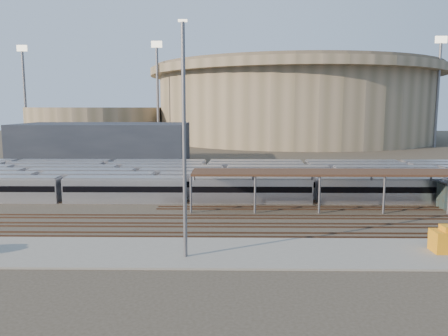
% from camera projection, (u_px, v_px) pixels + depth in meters
% --- Properties ---
extents(ground, '(420.00, 420.00, 0.00)m').
position_uv_depth(ground, '(251.00, 216.00, 57.23)').
color(ground, '#383026').
rests_on(ground, ground).
extents(apron, '(50.00, 9.00, 0.20)m').
position_uv_depth(apron, '(207.00, 252.00, 42.43)').
color(apron, gray).
rests_on(apron, ground).
extents(subway_trains, '(125.47, 23.90, 3.60)m').
position_uv_depth(subway_trains, '(224.00, 179.00, 75.35)').
color(subway_trains, silver).
rests_on(subway_trains, ground).
extents(inspection_shed, '(60.30, 6.00, 5.30)m').
position_uv_depth(inspection_shed, '(409.00, 174.00, 60.21)').
color(inspection_shed, slate).
rests_on(inspection_shed, ground).
extents(empty_tracks, '(170.00, 9.62, 0.18)m').
position_uv_depth(empty_tracks, '(253.00, 225.00, 52.26)').
color(empty_tracks, '#4C3323').
rests_on(empty_tracks, ground).
extents(stadium, '(124.00, 124.00, 32.50)m').
position_uv_depth(stadium, '(293.00, 102.00, 193.26)').
color(stadium, gray).
rests_on(stadium, ground).
extents(secondary_arena, '(56.00, 56.00, 14.00)m').
position_uv_depth(secondary_arena, '(96.00, 124.00, 185.80)').
color(secondary_arena, gray).
rests_on(secondary_arena, ground).
extents(service_building, '(42.00, 20.00, 10.00)m').
position_uv_depth(service_building, '(104.00, 143.00, 111.47)').
color(service_building, '#1E232D').
rests_on(service_building, ground).
extents(floodlight_0, '(4.00, 1.00, 38.40)m').
position_uv_depth(floodlight_0, '(158.00, 90.00, 163.71)').
color(floodlight_0, slate).
rests_on(floodlight_0, ground).
extents(floodlight_1, '(4.00, 1.00, 38.40)m').
position_uv_depth(floodlight_1, '(25.00, 91.00, 174.35)').
color(floodlight_1, slate).
rests_on(floodlight_1, ground).
extents(floodlight_2, '(4.00, 1.00, 38.40)m').
position_uv_depth(floodlight_2, '(438.00, 88.00, 152.47)').
color(floodlight_2, slate).
rests_on(floodlight_2, ground).
extents(floodlight_3, '(4.00, 1.00, 38.40)m').
position_uv_depth(floodlight_3, '(215.00, 94.00, 212.96)').
color(floodlight_3, slate).
rests_on(floodlight_3, ground).
extents(yard_light_pole, '(0.81, 0.36, 21.48)m').
position_uv_depth(yard_light_pole, '(184.00, 141.00, 39.50)').
color(yard_light_pole, slate).
rests_on(yard_light_pole, apron).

